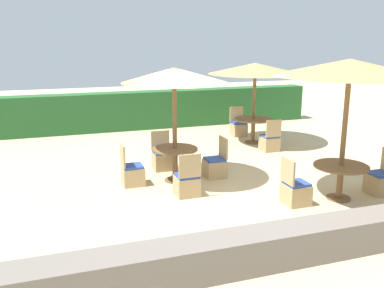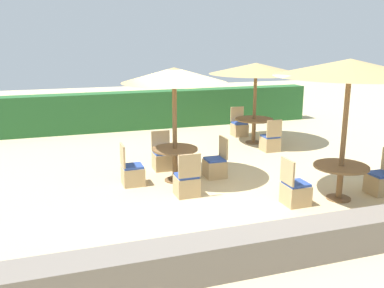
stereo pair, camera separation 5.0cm
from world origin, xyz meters
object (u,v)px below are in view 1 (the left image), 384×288
patio_chair_center_east (215,166)px  patio_chair_front_right_west (295,191)px  patio_chair_center_north (162,159)px  patio_chair_back_right_south (270,142)px  parasol_front_right (350,68)px  patio_chair_back_right_north (238,128)px  round_table_front_right (341,172)px  parasol_center (174,76)px  parasol_back_right (255,69)px  patio_chair_front_right_east (380,181)px  round_table_center (175,156)px  patio_chair_center_west (132,173)px  round_table_back_right (253,123)px  patio_chair_center_south (187,183)px

patio_chair_center_east → patio_chair_front_right_west: (0.84, -2.05, 0.00)m
patio_chair_center_north → patio_chair_back_right_south: 3.41m
patio_chair_back_right_south → parasol_front_right: (-0.49, -3.76, 2.34)m
patio_chair_center_north → patio_chair_back_right_north: same height
parasol_front_right → round_table_front_right: 2.05m
parasol_center → patio_chair_back_right_south: 4.23m
parasol_back_right → patio_chair_front_right_east: (0.54, -4.78, -1.99)m
round_table_center → patio_chair_center_west: (-0.97, 0.03, -0.32)m
round_table_back_right → patio_chair_back_right_north: patio_chair_back_right_north is taller
round_table_center → patio_chair_back_right_south: (3.29, 1.63, -0.32)m
patio_chair_center_west → round_table_front_right: bearing=60.3°
round_table_center → parasol_front_right: (2.80, -2.13, 2.02)m
patio_chair_back_right_south → patio_chair_center_south: bearing=-142.0°
round_table_back_right → patio_chair_center_south: bearing=-132.4°
patio_chair_center_north → parasol_back_right: bearing=-152.6°
patio_chair_center_west → patio_chair_back_right_south: size_ratio=1.00×
patio_chair_back_right_north → patio_chair_center_east: bearing=58.2°
round_table_center → parasol_back_right: size_ratio=0.36×
round_table_center → patio_chair_back_right_north: bearing=48.5°
parasol_center → patio_chair_center_south: parasol_center is taller
patio_chair_back_right_south → patio_chair_front_right_east: size_ratio=1.00×
patio_chair_center_west → parasol_back_right: (4.25, 2.62, 1.99)m
round_table_center → round_table_back_right: size_ratio=0.88×
patio_chair_back_right_south → patio_chair_front_right_west: 4.01m
patio_chair_center_north → patio_chair_front_right_east: size_ratio=1.00×
round_table_back_right → parasol_front_right: (-0.47, -4.78, 2.00)m
round_table_front_right → patio_chair_center_east: bearing=131.3°
parasol_center → patio_chair_center_west: (-0.97, 0.03, -2.10)m
patio_chair_center_west → patio_chair_back_right_north: bearing=130.8°
round_table_center → patio_chair_back_right_south: bearing=26.4°
parasol_center → round_table_center: parasol_center is taller
parasol_center → patio_chair_front_right_west: bearing=-49.2°
parasol_back_right → parasol_front_right: (-0.47, -4.78, 0.35)m
patio_chair_center_south → patio_chair_front_right_west: (1.84, -1.12, 0.00)m
patio_chair_back_right_south → round_table_front_right: patio_chair_back_right_south is taller
round_table_center → patio_chair_center_east: size_ratio=1.09×
patio_chair_center_east → parasol_back_right: 4.06m
patio_chair_back_right_north → round_table_back_right: bearing=90.3°
parasol_back_right → patio_chair_center_west: bearing=-148.3°
parasol_front_right → patio_chair_center_south: bearing=157.9°
patio_chair_center_south → patio_chair_center_north: bearing=90.3°
round_table_center → parasol_front_right: size_ratio=0.36×
patio_chair_back_right_south → patio_chair_front_right_west: (-1.49, -3.72, 0.00)m
parasol_front_right → round_table_center: bearing=142.8°
patio_chair_center_west → patio_chair_front_right_west: 3.50m
parasol_center → patio_chair_center_south: bearing=-92.1°
round_table_center → round_table_front_right: bearing=-37.2°
parasol_back_right → round_table_back_right: (0.00, -0.00, -1.64)m
patio_chair_center_east → patio_chair_center_west: 1.94m
patio_chair_center_west → patio_chair_center_north: size_ratio=1.00×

